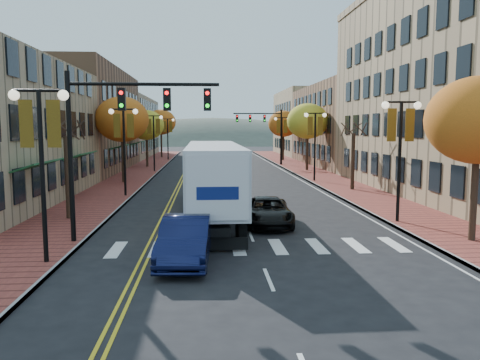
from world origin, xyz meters
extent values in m
plane|color=black|center=(0.00, 0.00, 0.00)|extent=(200.00, 200.00, 0.00)
cube|color=brown|center=(-9.00, 32.50, 0.07)|extent=(4.00, 85.00, 0.15)
cube|color=brown|center=(9.00, 32.50, 0.07)|extent=(4.00, 85.00, 0.15)
cube|color=brown|center=(-17.00, 36.00, 5.50)|extent=(12.00, 24.00, 11.00)
cube|color=#9E8966|center=(-17.00, 61.00, 4.75)|extent=(12.00, 26.00, 9.50)
cube|color=brown|center=(18.50, 42.00, 5.00)|extent=(15.00, 24.00, 10.00)
cube|color=#9E8966|center=(18.50, 64.00, 5.50)|extent=(15.00, 20.00, 11.00)
cylinder|color=#382619|center=(-9.00, 8.00, 2.25)|extent=(0.28, 0.28, 4.20)
cylinder|color=#382619|center=(-9.00, 24.00, 2.60)|extent=(0.28, 0.28, 4.90)
ellipsoid|color=orange|center=(-9.00, 24.00, 5.46)|extent=(4.48, 4.48, 3.81)
cylinder|color=#382619|center=(-9.00, 40.00, 2.42)|extent=(0.28, 0.28, 4.55)
ellipsoid|color=yellow|center=(-9.00, 40.00, 5.07)|extent=(4.16, 4.16, 3.54)
cylinder|color=#382619|center=(-9.00, 58.00, 2.67)|extent=(0.28, 0.28, 5.04)
ellipsoid|color=orange|center=(-9.00, 58.00, 5.62)|extent=(4.61, 4.61, 3.92)
cylinder|color=#382619|center=(9.00, 2.00, 2.42)|extent=(0.28, 0.28, 4.55)
ellipsoid|color=orange|center=(9.00, 2.00, 5.07)|extent=(4.16, 4.16, 3.54)
cylinder|color=#382619|center=(9.00, 18.00, 2.25)|extent=(0.28, 0.28, 4.20)
cylinder|color=#382619|center=(9.00, 34.00, 2.60)|extent=(0.28, 0.28, 4.90)
ellipsoid|color=yellow|center=(9.00, 34.00, 5.46)|extent=(4.48, 4.48, 3.81)
cylinder|color=#382619|center=(9.00, 50.00, 2.53)|extent=(0.28, 0.28, 4.76)
ellipsoid|color=orange|center=(9.00, 50.00, 5.30)|extent=(4.35, 4.35, 3.70)
cylinder|color=black|center=(-7.50, 0.00, 3.00)|extent=(0.16, 0.16, 6.00)
cylinder|color=black|center=(-7.50, 0.00, 6.00)|extent=(1.60, 0.10, 0.10)
sphere|color=#FFF2CC|center=(-8.30, 0.00, 5.85)|extent=(0.36, 0.36, 0.36)
sphere|color=#FFF2CC|center=(-6.70, 0.00, 5.85)|extent=(0.36, 0.36, 0.36)
cube|color=#AF7B17|center=(-7.95, 0.00, 4.90)|extent=(0.45, 0.03, 1.60)
cube|color=#AF7B17|center=(-7.05, 0.00, 4.90)|extent=(0.45, 0.03, 1.60)
cylinder|color=black|center=(-7.50, 16.00, 3.00)|extent=(0.16, 0.16, 6.00)
cylinder|color=black|center=(-7.50, 16.00, 6.00)|extent=(1.60, 0.10, 0.10)
sphere|color=#FFF2CC|center=(-8.30, 16.00, 5.85)|extent=(0.36, 0.36, 0.36)
sphere|color=#FFF2CC|center=(-6.70, 16.00, 5.85)|extent=(0.36, 0.36, 0.36)
cube|color=#AF7B17|center=(-7.95, 16.00, 4.90)|extent=(0.45, 0.03, 1.60)
cube|color=#AF7B17|center=(-7.05, 16.00, 4.90)|extent=(0.45, 0.03, 1.60)
cylinder|color=black|center=(-7.50, 34.00, 3.00)|extent=(0.16, 0.16, 6.00)
cylinder|color=black|center=(-7.50, 34.00, 6.00)|extent=(1.60, 0.10, 0.10)
sphere|color=#FFF2CC|center=(-8.30, 34.00, 5.85)|extent=(0.36, 0.36, 0.36)
sphere|color=#FFF2CC|center=(-6.70, 34.00, 5.85)|extent=(0.36, 0.36, 0.36)
cube|color=#AF7B17|center=(-7.95, 34.00, 4.90)|extent=(0.45, 0.03, 1.60)
cube|color=#AF7B17|center=(-7.05, 34.00, 4.90)|extent=(0.45, 0.03, 1.60)
cylinder|color=black|center=(-7.50, 52.00, 3.00)|extent=(0.16, 0.16, 6.00)
cylinder|color=black|center=(-7.50, 52.00, 6.00)|extent=(1.60, 0.10, 0.10)
sphere|color=#FFF2CC|center=(-8.30, 52.00, 5.85)|extent=(0.36, 0.36, 0.36)
sphere|color=#FFF2CC|center=(-6.70, 52.00, 5.85)|extent=(0.36, 0.36, 0.36)
cube|color=#AF7B17|center=(-7.95, 52.00, 4.90)|extent=(0.45, 0.03, 1.60)
cube|color=#AF7B17|center=(-7.05, 52.00, 4.90)|extent=(0.45, 0.03, 1.60)
cylinder|color=black|center=(7.50, 6.00, 3.00)|extent=(0.16, 0.16, 6.00)
cylinder|color=black|center=(7.50, 6.00, 6.00)|extent=(1.60, 0.10, 0.10)
sphere|color=#FFF2CC|center=(6.70, 6.00, 5.85)|extent=(0.36, 0.36, 0.36)
sphere|color=#FFF2CC|center=(8.30, 6.00, 5.85)|extent=(0.36, 0.36, 0.36)
cube|color=#AF7B17|center=(7.05, 6.00, 4.90)|extent=(0.45, 0.03, 1.60)
cube|color=#AF7B17|center=(7.95, 6.00, 4.90)|extent=(0.45, 0.03, 1.60)
cylinder|color=black|center=(7.50, 24.00, 3.00)|extent=(0.16, 0.16, 6.00)
cylinder|color=black|center=(7.50, 24.00, 6.00)|extent=(1.60, 0.10, 0.10)
sphere|color=#FFF2CC|center=(6.70, 24.00, 5.85)|extent=(0.36, 0.36, 0.36)
sphere|color=#FFF2CC|center=(8.30, 24.00, 5.85)|extent=(0.36, 0.36, 0.36)
cube|color=#AF7B17|center=(7.05, 24.00, 4.90)|extent=(0.45, 0.03, 1.60)
cube|color=#AF7B17|center=(7.95, 24.00, 4.90)|extent=(0.45, 0.03, 1.60)
cylinder|color=black|center=(7.50, 42.00, 3.00)|extent=(0.16, 0.16, 6.00)
cylinder|color=black|center=(7.50, 42.00, 6.00)|extent=(1.60, 0.10, 0.10)
sphere|color=#FFF2CC|center=(6.70, 42.00, 5.85)|extent=(0.36, 0.36, 0.36)
sphere|color=#FFF2CC|center=(8.30, 42.00, 5.85)|extent=(0.36, 0.36, 0.36)
cube|color=#AF7B17|center=(7.05, 42.00, 4.90)|extent=(0.45, 0.03, 1.60)
cube|color=#AF7B17|center=(7.95, 42.00, 4.90)|extent=(0.45, 0.03, 1.60)
cylinder|color=black|center=(-7.40, 3.00, 3.50)|extent=(0.20, 0.20, 7.00)
cylinder|color=black|center=(-4.40, 3.00, 6.50)|extent=(6.00, 0.14, 0.14)
cube|color=black|center=(-5.30, 3.00, 5.90)|extent=(0.30, 0.25, 0.90)
sphere|color=#FF0C0C|center=(-5.30, 2.86, 6.15)|extent=(0.16, 0.16, 0.16)
cube|color=black|center=(-3.50, 3.00, 5.90)|extent=(0.30, 0.25, 0.90)
sphere|color=#FF0C0C|center=(-3.50, 2.86, 6.15)|extent=(0.16, 0.16, 0.16)
cube|color=black|center=(-1.88, 3.00, 5.90)|extent=(0.30, 0.25, 0.90)
sphere|color=#FF0C0C|center=(-1.88, 2.86, 6.15)|extent=(0.16, 0.16, 0.16)
cylinder|color=black|center=(7.40, 42.00, 3.50)|extent=(0.20, 0.20, 7.00)
cylinder|color=black|center=(4.40, 42.00, 6.50)|extent=(6.00, 0.14, 0.14)
cube|color=black|center=(5.30, 42.00, 5.90)|extent=(0.30, 0.25, 0.90)
sphere|color=#FF0C0C|center=(5.30, 41.86, 6.15)|extent=(0.16, 0.16, 0.16)
cube|color=black|center=(3.50, 42.00, 5.90)|extent=(0.30, 0.25, 0.90)
sphere|color=#FF0C0C|center=(3.50, 41.86, 6.15)|extent=(0.16, 0.16, 0.16)
cube|color=black|center=(1.88, 42.00, 5.90)|extent=(0.30, 0.25, 0.90)
sphere|color=#FF0C0C|center=(1.88, 41.86, 6.15)|extent=(0.16, 0.16, 0.16)
cube|color=black|center=(-1.58, 7.37, 0.83)|extent=(1.08, 12.75, 0.34)
cube|color=silver|center=(-1.58, 7.37, 2.55)|extent=(2.65, 12.77, 2.75)
cube|color=black|center=(-1.65, 15.21, 1.62)|extent=(2.48, 2.96, 2.45)
cylinder|color=black|center=(-2.57, 2.26, 0.49)|extent=(0.35, 0.98, 0.98)
cylinder|color=black|center=(-0.51, 2.28, 0.49)|extent=(0.35, 0.98, 0.98)
cylinder|color=black|center=(-2.58, 3.44, 0.49)|extent=(0.35, 0.98, 0.98)
cylinder|color=black|center=(-0.52, 3.45, 0.49)|extent=(0.35, 0.98, 0.98)
cylinder|color=black|center=(-2.67, 14.03, 0.49)|extent=(0.35, 0.98, 0.98)
cylinder|color=black|center=(-0.61, 14.04, 0.49)|extent=(0.35, 0.98, 0.98)
cylinder|color=black|center=(-2.68, 16.18, 0.49)|extent=(0.35, 0.98, 0.98)
cylinder|color=black|center=(-0.63, 16.20, 0.49)|extent=(0.35, 0.98, 0.98)
imported|color=#0D1236|center=(-2.70, 0.19, 0.80)|extent=(1.95, 4.95, 1.60)
imported|color=black|center=(1.05, 6.26, 0.67)|extent=(2.45, 4.94, 1.35)
imported|color=silver|center=(-0.50, 50.96, 0.73)|extent=(2.08, 4.42, 1.46)
imported|color=#A0A0A7|center=(1.75, 59.53, 0.64)|extent=(2.33, 4.59, 1.28)
imported|color=#9999A0|center=(1.61, 68.15, 0.67)|extent=(1.65, 4.15, 1.34)
camera|label=1|loc=(-1.93, -16.22, 4.78)|focal=35.00mm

